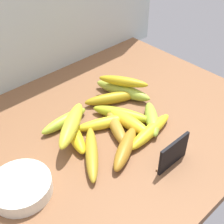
{
  "coord_description": "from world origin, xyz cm",
  "views": [
    {
      "loc": [
        -42.83,
        -52.68,
        66.45
      ],
      "look_at": [
        6.21,
        -0.05,
        8.0
      ],
      "focal_mm": 49.66,
      "sensor_mm": 36.0,
      "label": 1
    }
  ],
  "objects": [
    {
      "name": "banana_1",
      "position": [
        19.26,
        8.59,
        5.18
      ],
      "size": [
        10.22,
        20.87,
        4.37
      ],
      "primitive_type": "ellipsoid",
      "rotation": [
        0.0,
        0.0,
        5.01
      ],
      "color": "#9EB33A",
      "rests_on": "counter_top"
    },
    {
      "name": "banana_7",
      "position": [
        4.7,
        -3.63,
        4.8
      ],
      "size": [
        9.81,
        15.61,
        3.59
      ],
      "primitive_type": "ellipsoid",
      "rotation": [
        0.0,
        0.0,
        1.14
      ],
      "color": "#A97B28",
      "rests_on": "counter_top"
    },
    {
      "name": "chalkboard_sign",
      "position": [
        7.04,
        -22.68,
        6.86
      ],
      "size": [
        11.0,
        1.8,
        8.4
      ],
      "color": "black",
      "rests_on": "counter_top"
    },
    {
      "name": "banana_2",
      "position": [
        10.95,
        -11.4,
        4.84
      ],
      "size": [
        19.67,
        5.97,
        3.69
      ],
      "primitive_type": "ellipsoid",
      "rotation": [
        0.0,
        0.0,
        0.12
      ],
      "color": "yellow",
      "rests_on": "counter_top"
    },
    {
      "name": "banana_3",
      "position": [
        0.67,
        -11.38,
        4.99
      ],
      "size": [
        17.11,
        11.82,
        3.97
      ],
      "primitive_type": "ellipsoid",
      "rotation": [
        0.0,
        0.0,
        0.5
      ],
      "color": "#A4711F",
      "rests_on": "counter_top"
    },
    {
      "name": "fruit_bowl",
      "position": [
        -27.09,
        -3.29,
        4.86
      ],
      "size": [
        15.17,
        15.17,
        3.73
      ],
      "primitive_type": "cylinder",
      "color": "silver",
      "rests_on": "counter_top"
    },
    {
      "name": "banana_8",
      "position": [
        10.24,
        0.3,
        4.91
      ],
      "size": [
        12.16,
        18.44,
        3.82
      ],
      "primitive_type": "ellipsoid",
      "rotation": [
        0.0,
        0.0,
        5.2
      ],
      "color": "#ACBB24",
      "rests_on": "counter_top"
    },
    {
      "name": "banana_4",
      "position": [
        13.94,
        8.0,
        4.9
      ],
      "size": [
        18.66,
        11.98,
        3.79
      ],
      "primitive_type": "ellipsoid",
      "rotation": [
        0.0,
        0.0,
        2.67
      ],
      "color": "#A88818",
      "rests_on": "counter_top"
    },
    {
      "name": "banana_0",
      "position": [
        9.03,
        -4.47,
        5.1
      ],
      "size": [
        5.13,
        16.86,
        4.2
      ],
      "primitive_type": "ellipsoid",
      "rotation": [
        0.0,
        0.0,
        4.77
      ],
      "color": "yellow",
      "rests_on": "counter_top"
    },
    {
      "name": "banana_11",
      "position": [
        -7.19,
        -6.29,
        4.74
      ],
      "size": [
        15.17,
        18.21,
        3.48
      ],
      "primitive_type": "ellipsoid",
      "rotation": [
        0.0,
        0.0,
        0.91
      ],
      "color": "#A98A22",
      "rests_on": "counter_top"
    },
    {
      "name": "banana_13",
      "position": [
        19.23,
        8.41,
        8.99
      ],
      "size": [
        11.48,
        16.18,
        3.24
      ],
      "primitive_type": "ellipsoid",
      "rotation": [
        0.0,
        0.0,
        5.25
      ],
      "color": "gold",
      "rests_on": "banana_1"
    },
    {
      "name": "banana_6",
      "position": [
        -4.62,
        9.67,
        4.77
      ],
      "size": [
        16.54,
        3.78,
        3.54
      ],
      "primitive_type": "ellipsoid",
      "rotation": [
        0.0,
        0.0,
        3.16
      ],
      "color": "#9EBB32",
      "rests_on": "counter_top"
    },
    {
      "name": "banana_5",
      "position": [
        15.47,
        -8.02,
        4.95
      ],
      "size": [
        13.32,
        14.43,
        3.9
      ],
      "primitive_type": "ellipsoid",
      "rotation": [
        0.0,
        0.0,
        3.99
      ],
      "color": "#90AD34",
      "rests_on": "counter_top"
    },
    {
      "name": "banana_9",
      "position": [
        4.66,
        0.01,
        4.78
      ],
      "size": [
        20.51,
        11.96,
        3.56
      ],
      "primitive_type": "ellipsoid",
      "rotation": [
        0.0,
        0.0,
        2.71
      ],
      "color": "yellow",
      "rests_on": "counter_top"
    },
    {
      "name": "counter_top",
      "position": [
        0.0,
        0.0,
        1.5
      ],
      "size": [
        110.0,
        76.0,
        3.0
      ],
      "primitive_type": "cube",
      "color": "brown",
      "rests_on": "ground"
    },
    {
      "name": "banana_12",
      "position": [
        -6.83,
        2.69,
        8.99
      ],
      "size": [
        17.87,
        14.96,
        4.27
      ],
      "primitive_type": "ellipsoid",
      "rotation": [
        0.0,
        0.0,
        3.79
      ],
      "color": "gold",
      "rests_on": "banana_10"
    },
    {
      "name": "banana_10",
      "position": [
        -6.38,
        2.2,
        4.93
      ],
      "size": [
        8.98,
        15.86,
        3.86
      ],
      "primitive_type": "ellipsoid",
      "rotation": [
        0.0,
        0.0,
        4.36
      ],
      "color": "yellow",
      "rests_on": "counter_top"
    }
  ]
}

